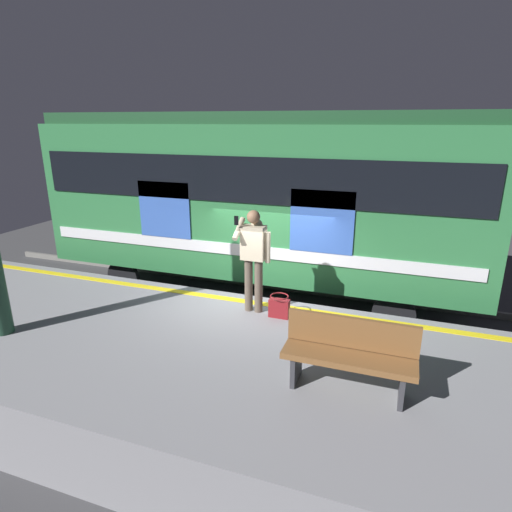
% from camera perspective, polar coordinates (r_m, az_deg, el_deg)
% --- Properties ---
extents(ground_plane, '(24.57, 24.57, 0.00)m').
position_cam_1_polar(ground_plane, '(8.52, 0.25, -11.90)').
color(ground_plane, '#3D3D3F').
extents(platform, '(13.87, 4.05, 1.04)m').
position_cam_1_polar(platform, '(6.65, -5.77, -16.06)').
color(platform, gray).
rests_on(platform, ground).
extents(safety_line, '(13.60, 0.16, 0.01)m').
position_cam_1_polar(safety_line, '(7.80, -0.48, -6.23)').
color(safety_line, yellow).
rests_on(safety_line, platform).
extents(track_rail_near, '(18.04, 0.08, 0.16)m').
position_cam_1_polar(track_rail_near, '(9.73, 3.14, -7.43)').
color(track_rail_near, slate).
rests_on(track_rail_near, ground).
extents(track_rail_far, '(18.04, 0.08, 0.16)m').
position_cam_1_polar(track_rail_far, '(11.00, 5.28, -4.42)').
color(track_rail_far, slate).
rests_on(track_rail_far, ground).
extents(train_carriage, '(9.70, 2.82, 4.22)m').
position_cam_1_polar(train_carriage, '(9.82, 0.64, 8.56)').
color(train_carriage, '#2D723F').
rests_on(train_carriage, ground).
extents(passenger, '(0.57, 0.55, 1.78)m').
position_cam_1_polar(passenger, '(7.11, -0.30, 0.46)').
color(passenger, brown).
rests_on(passenger, platform).
extents(handbag, '(0.34, 0.31, 0.39)m').
position_cam_1_polar(handbag, '(7.19, 3.13, -6.85)').
color(handbag, maroon).
rests_on(handbag, platform).
extents(bench, '(1.59, 0.44, 0.90)m').
position_cam_1_polar(bench, '(5.38, 12.41, -12.57)').
color(bench, brown).
rests_on(bench, platform).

